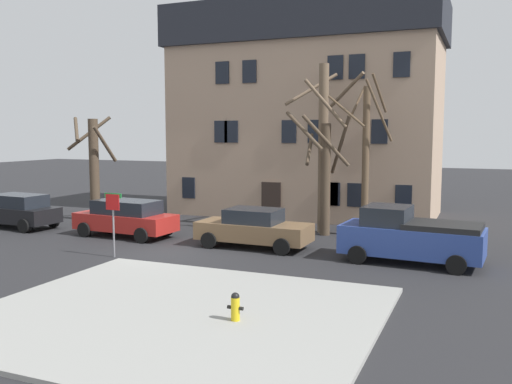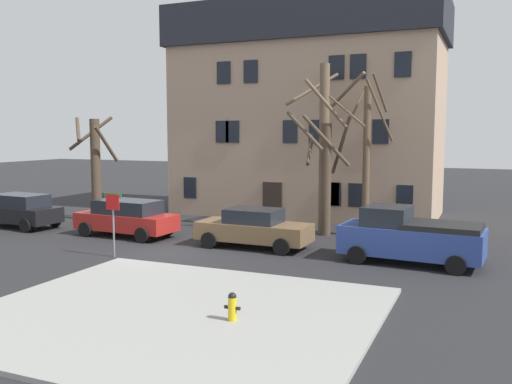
{
  "view_description": "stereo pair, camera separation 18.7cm",
  "coord_description": "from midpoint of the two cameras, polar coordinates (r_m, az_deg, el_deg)",
  "views": [
    {
      "loc": [
        11.66,
        -18.46,
        4.76
      ],
      "look_at": [
        3.15,
        1.99,
        2.37
      ],
      "focal_mm": 38.8,
      "sensor_mm": 36.0,
      "label": 1
    },
    {
      "loc": [
        11.83,
        -18.38,
        4.76
      ],
      "look_at": [
        3.15,
        1.99,
        2.37
      ],
      "focal_mm": 38.8,
      "sensor_mm": 36.0,
      "label": 2
    }
  ],
  "objects": [
    {
      "name": "pickup_truck_blue",
      "position": [
        20.95,
        15.35,
        -4.42
      ],
      "size": [
        5.15,
        2.58,
        2.05
      ],
      "color": "#2D4799",
      "rests_on": "ground_plane"
    },
    {
      "name": "ground_plane",
      "position": [
        22.36,
        -9.76,
        -6.21
      ],
      "size": [
        120.0,
        120.0,
        0.0
      ],
      "primitive_type": "plane",
      "color": "#262628"
    },
    {
      "name": "tree_bare_far",
      "position": [
        25.58,
        6.86,
        2.09
      ],
      "size": [
        3.16,
        3.05,
        5.74
      ],
      "color": "#4C3D2D",
      "rests_on": "ground_plane"
    },
    {
      "name": "car_red_wagon",
      "position": [
        26.0,
        -13.48,
        -2.58
      ],
      "size": [
        4.84,
        2.28,
        1.69
      ],
      "color": "#AD231E",
      "rests_on": "ground_plane"
    },
    {
      "name": "sidewalk_slab",
      "position": [
        14.91,
        -8.53,
        -12.27
      ],
      "size": [
        10.28,
        8.94,
        0.12
      ],
      "primitive_type": "cube",
      "color": "#999993",
      "rests_on": "ground_plane"
    },
    {
      "name": "bicycle_leaning",
      "position": [
        30.61,
        -12.52,
        -2.23
      ],
      "size": [
        1.75,
        0.15,
        1.03
      ],
      "color": "black",
      "rests_on": "ground_plane"
    },
    {
      "name": "fire_hydrant",
      "position": [
        13.96,
        -2.54,
        -11.66
      ],
      "size": [
        0.42,
        0.22,
        0.71
      ],
      "color": "gold",
      "rests_on": "sidewalk_slab"
    },
    {
      "name": "building_main",
      "position": [
        32.55,
        5.0,
        8.41
      ],
      "size": [
        15.3,
        7.26,
        11.9
      ],
      "color": "tan",
      "rests_on": "ground_plane"
    },
    {
      "name": "tree_bare_near",
      "position": [
        31.1,
        -16.55,
        2.67
      ],
      "size": [
        2.68,
        3.04,
        5.67
      ],
      "color": "#4C3D2D",
      "rests_on": "ground_plane"
    },
    {
      "name": "tree_bare_mid",
      "position": [
        26.3,
        6.77,
        5.07
      ],
      "size": [
        3.83,
        3.3,
        7.93
      ],
      "color": "brown",
      "rests_on": "ground_plane"
    },
    {
      "name": "street_sign_pole",
      "position": [
        21.72,
        -14.77,
        -2.03
      ],
      "size": [
        0.76,
        0.07,
        2.47
      ],
      "color": "slate",
      "rests_on": "ground_plane"
    },
    {
      "name": "car_brown_sedan",
      "position": [
        22.91,
        -0.48,
        -3.74
      ],
      "size": [
        4.76,
        2.12,
        1.63
      ],
      "color": "brown",
      "rests_on": "ground_plane"
    },
    {
      "name": "tree_bare_end",
      "position": [
        25.58,
        11.02,
        3.89
      ],
      "size": [
        2.91,
        2.57,
        7.33
      ],
      "color": "brown",
      "rests_on": "ground_plane"
    },
    {
      "name": "car_black_wagon",
      "position": [
        30.09,
        -23.47,
        -1.75
      ],
      "size": [
        4.37,
        2.26,
        1.69
      ],
      "color": "black",
      "rests_on": "ground_plane"
    }
  ]
}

